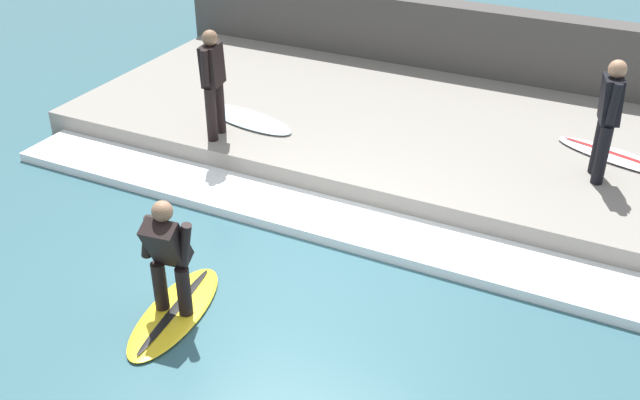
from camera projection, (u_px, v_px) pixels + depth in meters
The scene contains 10 objects.
ground_plane at pixel (295, 278), 8.48m from camera, with size 28.00×28.00×0.00m, color #335B66.
concrete_ledge at pixel (415, 133), 11.36m from camera, with size 4.40×10.45×0.37m, color gray.
back_wall at pixel (466, 49), 12.96m from camera, with size 0.50×10.98×1.51m, color #474442.
wave_foam_crest at pixel (341, 223), 9.37m from camera, with size 0.91×9.93×0.12m, color white.
surfboard_riding at pixel (175, 312), 7.91m from camera, with size 1.71×0.80×0.07m.
surfer_riding at pixel (167, 253), 7.52m from camera, with size 0.48×0.62×1.33m.
surfer_waiting_near at pixel (213, 78), 10.40m from camera, with size 0.53×0.29×1.57m.
surfboard_waiting_near at pixel (248, 119), 11.28m from camera, with size 0.92×1.78×0.06m.
surfer_waiting_far at pixel (608, 114), 9.31m from camera, with size 0.53×0.35×1.60m.
surfboard_waiting_far at pixel (618, 157), 10.20m from camera, with size 0.97×1.81×0.07m.
Camera 1 is at (-6.01, -3.31, 5.06)m, focal length 42.00 mm.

